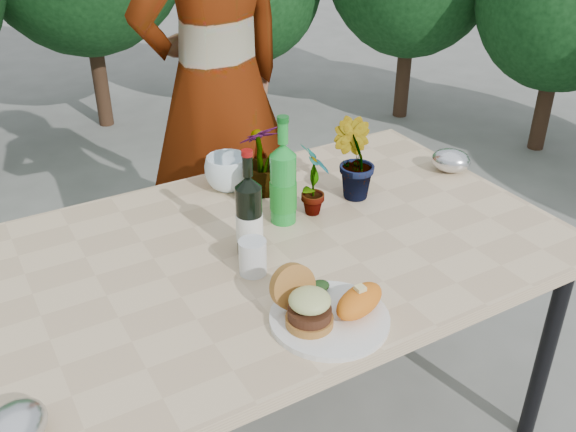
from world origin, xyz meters
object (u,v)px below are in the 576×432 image
patio_table (274,261)px  person (218,87)px  wine_bottle (249,217)px  dinner_plate (329,319)px

patio_table → person: person is taller
wine_bottle → dinner_plate: bearing=-97.1°
person → dinner_plate: bearing=62.2°
patio_table → dinner_plate: bearing=-97.8°
dinner_plate → person: (0.24, 1.12, 0.19)m
dinner_plate → person: person is taller
dinner_plate → person: size_ratio=0.15×
patio_table → person: bearing=75.8°
wine_bottle → person: (0.27, 0.77, 0.08)m
patio_table → dinner_plate: dinner_plate is taller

